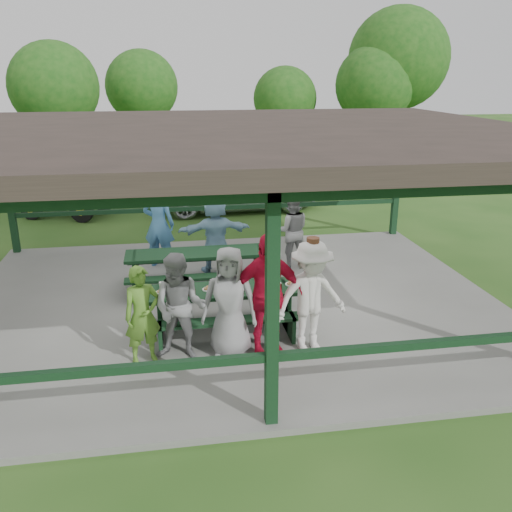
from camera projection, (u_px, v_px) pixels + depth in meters
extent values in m
plane|color=#265119|center=(233.00, 305.00, 10.33)|extent=(90.00, 90.00, 0.00)
cube|color=slate|center=(233.00, 303.00, 10.32)|extent=(10.00, 8.00, 0.10)
cube|color=black|center=(272.00, 311.00, 6.27)|extent=(0.15, 0.15, 3.00)
cube|color=black|center=(8.00, 191.00, 12.63)|extent=(0.15, 0.15, 3.00)
cube|color=black|center=(213.00, 184.00, 13.37)|extent=(0.15, 0.15, 3.00)
cube|color=black|center=(397.00, 178.00, 14.11)|extent=(0.15, 0.15, 3.00)
cube|color=black|center=(62.00, 374.00, 6.09)|extent=(4.65, 0.10, 0.10)
cube|color=black|center=(458.00, 341.00, 6.83)|extent=(4.65, 0.10, 0.10)
cube|color=black|center=(116.00, 212.00, 13.19)|extent=(4.65, 0.10, 0.10)
cube|color=black|center=(307.00, 204.00, 13.93)|extent=(4.65, 0.10, 0.10)
cube|color=black|center=(273.00, 192.00, 5.82)|extent=(9.80, 0.15, 0.20)
cube|color=black|center=(212.00, 126.00, 12.92)|extent=(9.80, 0.15, 0.20)
cube|color=#2E2621|center=(231.00, 134.00, 9.30)|extent=(10.60, 8.60, 0.24)
cube|color=black|center=(223.00, 290.00, 8.90)|extent=(2.45, 0.75, 0.06)
cube|color=black|center=(227.00, 321.00, 8.48)|extent=(2.45, 0.28, 0.05)
cube|color=black|center=(220.00, 294.00, 9.51)|extent=(2.45, 0.28, 0.05)
cube|color=black|center=(160.00, 314.00, 8.85)|extent=(0.06, 0.70, 0.75)
cube|color=black|center=(285.00, 305.00, 9.17)|extent=(0.06, 0.70, 0.75)
cube|color=black|center=(160.00, 322.00, 8.90)|extent=(0.06, 1.39, 0.45)
cube|color=black|center=(285.00, 313.00, 9.22)|extent=(0.06, 1.39, 0.45)
cube|color=black|center=(198.00, 253.00, 10.73)|extent=(2.86, 0.75, 0.06)
cube|color=black|center=(201.00, 277.00, 10.30)|extent=(2.86, 0.28, 0.05)
cube|color=black|center=(197.00, 258.00, 11.34)|extent=(2.86, 0.28, 0.05)
cube|color=black|center=(135.00, 273.00, 10.64)|extent=(0.06, 0.70, 0.75)
cube|color=black|center=(260.00, 266.00, 11.03)|extent=(0.06, 0.70, 0.75)
cube|color=black|center=(136.00, 280.00, 10.69)|extent=(0.06, 1.39, 0.45)
cube|color=black|center=(260.00, 273.00, 11.08)|extent=(0.06, 1.39, 0.45)
cylinder|color=white|center=(163.00, 292.00, 8.74)|extent=(0.22, 0.22, 0.01)
torus|color=#976035|center=(160.00, 291.00, 8.71)|extent=(0.10, 0.10, 0.03)
torus|color=#976035|center=(165.00, 291.00, 8.72)|extent=(0.10, 0.10, 0.03)
torus|color=#976035|center=(162.00, 290.00, 8.77)|extent=(0.10, 0.10, 0.03)
cylinder|color=white|center=(209.00, 289.00, 8.85)|extent=(0.22, 0.22, 0.01)
torus|color=#976035|center=(207.00, 289.00, 8.82)|extent=(0.10, 0.10, 0.03)
torus|color=#976035|center=(211.00, 288.00, 8.83)|extent=(0.10, 0.10, 0.03)
torus|color=#976035|center=(209.00, 287.00, 8.89)|extent=(0.10, 0.10, 0.03)
cylinder|color=white|center=(243.00, 287.00, 8.94)|extent=(0.22, 0.22, 0.01)
torus|color=#976035|center=(240.00, 287.00, 8.91)|extent=(0.10, 0.10, 0.03)
torus|color=#976035|center=(245.00, 286.00, 8.92)|extent=(0.10, 0.10, 0.03)
torus|color=#976035|center=(242.00, 285.00, 8.97)|extent=(0.10, 0.10, 0.03)
cylinder|color=white|center=(292.00, 284.00, 9.07)|extent=(0.22, 0.22, 0.01)
torus|color=#976035|center=(290.00, 283.00, 9.03)|extent=(0.10, 0.10, 0.03)
torus|color=#976035|center=(294.00, 283.00, 9.05)|extent=(0.10, 0.10, 0.03)
torus|color=#976035|center=(291.00, 282.00, 9.10)|extent=(0.10, 0.10, 0.03)
cylinder|color=#381E0F|center=(174.00, 293.00, 8.58)|extent=(0.06, 0.06, 0.10)
cylinder|color=#381E0F|center=(187.00, 292.00, 8.62)|extent=(0.06, 0.06, 0.10)
cylinder|color=#381E0F|center=(191.00, 292.00, 8.63)|extent=(0.06, 0.06, 0.10)
cylinder|color=#381E0F|center=(194.00, 292.00, 8.63)|extent=(0.06, 0.06, 0.10)
cylinder|color=#381E0F|center=(215.00, 291.00, 8.68)|extent=(0.06, 0.06, 0.10)
cylinder|color=#381E0F|center=(280.00, 287.00, 8.85)|extent=(0.06, 0.06, 0.10)
cone|color=white|center=(162.00, 285.00, 8.91)|extent=(0.09, 0.09, 0.10)
cone|color=white|center=(164.00, 285.00, 8.91)|extent=(0.09, 0.09, 0.10)
cone|color=white|center=(214.00, 282.00, 9.04)|extent=(0.09, 0.09, 0.10)
cone|color=white|center=(229.00, 281.00, 9.08)|extent=(0.09, 0.09, 0.10)
cone|color=white|center=(269.00, 279.00, 9.19)|extent=(0.09, 0.09, 0.10)
imported|color=#558A29|center=(142.00, 315.00, 7.92)|extent=(0.63, 0.52, 1.50)
imported|color=gray|center=(180.00, 308.00, 7.98)|extent=(0.96, 0.84, 1.66)
imported|color=gray|center=(230.00, 302.00, 8.08)|extent=(0.96, 0.75, 1.72)
imported|color=#BA0D2B|center=(266.00, 296.00, 8.07)|extent=(1.15, 0.52, 1.93)
imported|color=silver|center=(311.00, 297.00, 8.20)|extent=(1.25, 0.86, 1.78)
cylinder|color=#55301D|center=(313.00, 245.00, 7.93)|extent=(0.37, 0.37, 0.02)
cylinder|color=#55301D|center=(313.00, 241.00, 7.91)|extent=(0.22, 0.22, 0.11)
imported|color=#82AEC9|center=(215.00, 233.00, 11.59)|extent=(1.61, 0.63, 1.70)
imported|color=teal|center=(159.00, 224.00, 11.87)|extent=(0.82, 0.68, 1.92)
imported|color=gray|center=(291.00, 230.00, 11.90)|extent=(0.85, 0.69, 1.64)
imported|color=silver|center=(238.00, 186.00, 17.54)|extent=(5.45, 2.79, 1.47)
cube|color=navy|center=(67.00, 192.00, 16.62)|extent=(2.87, 2.12, 0.11)
cube|color=navy|center=(55.00, 189.00, 15.95)|extent=(2.42, 0.97, 0.37)
cube|color=navy|center=(77.00, 181.00, 17.14)|extent=(2.42, 0.97, 0.37)
cube|color=navy|center=(28.00, 183.00, 16.79)|extent=(0.51, 1.22, 0.37)
cube|color=navy|center=(105.00, 186.00, 16.30)|extent=(0.51, 1.22, 0.37)
cylinder|color=black|center=(31.00, 208.00, 16.26)|extent=(0.71, 0.40, 0.70)
cylinder|color=yellow|center=(31.00, 208.00, 16.26)|extent=(0.31, 0.28, 0.26)
cylinder|color=black|center=(56.00, 198.00, 17.54)|extent=(0.71, 0.40, 0.70)
cylinder|color=yellow|center=(56.00, 198.00, 17.54)|extent=(0.31, 0.28, 0.26)
cylinder|color=black|center=(82.00, 211.00, 15.95)|extent=(0.71, 0.40, 0.70)
cylinder|color=yellow|center=(82.00, 211.00, 15.95)|extent=(0.31, 0.28, 0.26)
cylinder|color=black|center=(103.00, 200.00, 17.22)|extent=(0.71, 0.40, 0.70)
cylinder|color=yellow|center=(103.00, 200.00, 17.22)|extent=(0.31, 0.28, 0.26)
cube|color=navy|center=(120.00, 197.00, 16.32)|extent=(0.89, 0.40, 0.07)
cone|color=#F2590C|center=(27.00, 180.00, 16.77)|extent=(0.15, 0.35, 0.37)
cylinder|color=#312213|center=(61.00, 147.00, 21.94)|extent=(0.36, 0.36, 2.71)
sphere|color=#194F15|center=(54.00, 87.00, 21.19)|extent=(3.47, 3.47, 3.47)
cylinder|color=#312213|center=(145.00, 136.00, 26.16)|extent=(0.36, 0.36, 2.64)
sphere|color=#194F15|center=(142.00, 86.00, 25.43)|extent=(3.37, 3.37, 3.37)
cylinder|color=#312213|center=(284.00, 142.00, 25.41)|extent=(0.36, 0.36, 2.26)
sphere|color=#194F15|center=(285.00, 99.00, 24.79)|extent=(2.89, 2.89, 2.89)
cylinder|color=#312213|center=(371.00, 138.00, 24.75)|extent=(0.36, 0.36, 2.72)
sphere|color=#194F15|center=(375.00, 84.00, 24.00)|extent=(3.49, 3.49, 3.49)
cylinder|color=#312213|center=(393.00, 127.00, 25.40)|extent=(0.36, 0.36, 3.53)
sphere|color=#194F15|center=(398.00, 59.00, 24.43)|extent=(4.52, 4.52, 4.52)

